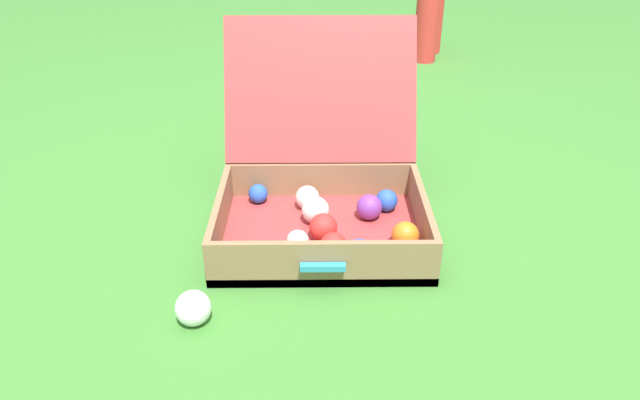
# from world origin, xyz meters

# --- Properties ---
(ground_plane) EXTENTS (16.00, 16.00, 0.00)m
(ground_plane) POSITION_xyz_m (0.00, 0.00, 0.00)
(ground_plane) COLOR #3D7A2D
(open_suitcase) EXTENTS (0.58, 0.67, 0.52)m
(open_suitcase) POSITION_xyz_m (0.02, 0.00, 0.11)
(open_suitcase) COLOR #B23838
(open_suitcase) RESTS_ON ground
(stray_ball_on_grass) EXTENTS (0.08, 0.08, 0.08)m
(stray_ball_on_grass) POSITION_xyz_m (-0.28, -0.42, 0.04)
(stray_ball_on_grass) COLOR white
(stray_ball_on_grass) RESTS_ON ground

